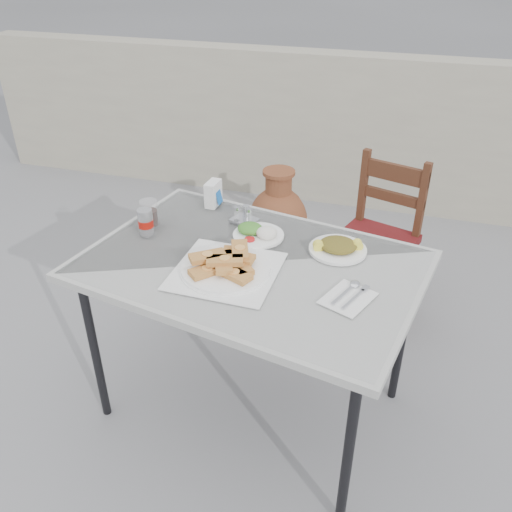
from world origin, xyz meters
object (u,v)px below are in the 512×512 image
(napkin_holder, at_px, (213,194))
(pide_plate, at_px, (226,263))
(cafe_table, at_px, (251,273))
(salad_chopped_plate, at_px, (338,247))
(cola_glass, at_px, (149,214))
(condiment_caddy, at_px, (244,217))
(soda_can, at_px, (146,222))
(salad_rice_plate, at_px, (258,232))
(terracotta_urn, at_px, (278,223))
(chair, at_px, (377,238))

(napkin_holder, bearing_deg, pide_plate, -61.62)
(cafe_table, height_order, pide_plate, pide_plate)
(cafe_table, distance_m, salad_chopped_plate, 0.39)
(cola_glass, height_order, condiment_caddy, cola_glass)
(soda_can, bearing_deg, salad_rice_plate, 14.30)
(pide_plate, bearing_deg, cafe_table, 53.98)
(napkin_holder, xyz_separation_m, terracotta_urn, (0.12, 0.83, -0.57))
(napkin_holder, bearing_deg, salad_rice_plate, -35.42)
(soda_can, distance_m, chair, 1.39)
(pide_plate, distance_m, salad_rice_plate, 0.31)
(pide_plate, xyz_separation_m, condiment_caddy, (-0.06, 0.42, -0.01))
(pide_plate, distance_m, napkin_holder, 0.61)
(cafe_table, height_order, salad_rice_plate, salad_rice_plate)
(condiment_caddy, height_order, chair, chair)
(cafe_table, height_order, napkin_holder, napkin_holder)
(cafe_table, relative_size, napkin_holder, 12.19)
(salad_chopped_plate, bearing_deg, salad_rice_plate, 176.73)
(soda_can, bearing_deg, condiment_caddy, 31.57)
(cola_glass, relative_size, condiment_caddy, 0.84)
(pide_plate, height_order, chair, chair)
(salad_chopped_plate, distance_m, cola_glass, 0.88)
(cafe_table, relative_size, chair, 1.62)
(condiment_caddy, xyz_separation_m, chair, (0.59, 0.67, -0.38))
(cola_glass, bearing_deg, chair, 39.08)
(salad_chopped_plate, height_order, condiment_caddy, condiment_caddy)
(cafe_table, relative_size, pide_plate, 3.67)
(salad_rice_plate, relative_size, chair, 0.24)
(cola_glass, bearing_deg, napkin_holder, 52.02)
(pide_plate, bearing_deg, terracotta_urn, 95.82)
(cola_glass, distance_m, terracotta_urn, 1.28)
(soda_can, distance_m, condiment_caddy, 0.45)
(pide_plate, height_order, terracotta_urn, pide_plate)
(condiment_caddy, relative_size, terracotta_urn, 0.20)
(chair, relative_size, terracotta_urn, 1.34)
(napkin_holder, bearing_deg, terracotta_urn, 84.90)
(salad_rice_plate, distance_m, terracotta_urn, 1.21)
(pide_plate, bearing_deg, salad_rice_plate, 82.37)
(cola_glass, bearing_deg, salad_chopped_plate, 0.83)
(cafe_table, distance_m, terracotta_urn, 1.37)
(pide_plate, height_order, cola_glass, cola_glass)
(napkin_holder, bearing_deg, soda_can, -114.02)
(napkin_holder, xyz_separation_m, condiment_caddy, (0.20, -0.13, -0.03))
(salad_chopped_plate, distance_m, condiment_caddy, 0.48)
(napkin_holder, relative_size, chair, 0.13)
(chair, height_order, terracotta_urn, chair)
(cola_glass, height_order, chair, cola_glass)
(cafe_table, xyz_separation_m, condiment_caddy, (-0.13, 0.32, 0.09))
(terracotta_urn, bearing_deg, soda_can, -104.25)
(condiment_caddy, bearing_deg, napkin_holder, 147.89)
(cafe_table, distance_m, pide_plate, 0.16)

